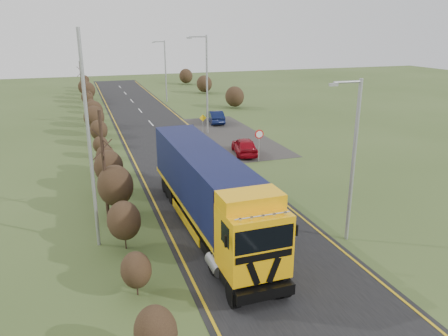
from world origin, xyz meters
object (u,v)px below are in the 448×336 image
car_red_hatchback (244,146)px  speed_sign (259,139)px  streetlight_near (352,156)px  lorry (208,187)px  car_blue_sedan (215,117)px

car_red_hatchback → speed_sign: bearing=108.0°
car_red_hatchback → streetlight_near: bearing=97.3°
streetlight_near → speed_sign: size_ratio=3.08×
lorry → car_red_hatchback: bearing=60.2°
car_red_hatchback → streetlight_near: size_ratio=0.52×
car_red_hatchback → streetlight_near: 16.24m
lorry → car_red_hatchback: (6.92, 12.50, -1.63)m
car_red_hatchback → speed_sign: size_ratio=1.62×
car_red_hatchback → car_blue_sedan: bearing=-86.7°
lorry → streetlight_near: size_ratio=1.87×
lorry → streetlight_near: (6.14, -3.32, 2.01)m
streetlight_near → speed_sign: (1.09, 13.54, -2.52)m
car_red_hatchback → streetlight_near: (-0.77, -15.81, 3.64)m
car_red_hatchback → streetlight_near: streetlight_near is taller
streetlight_near → car_blue_sedan: bearing=85.4°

